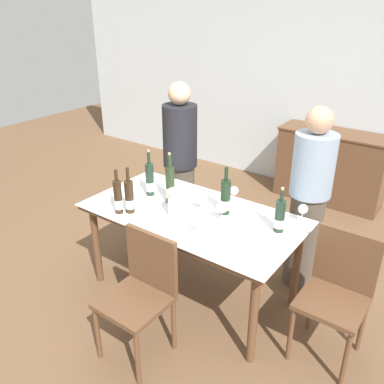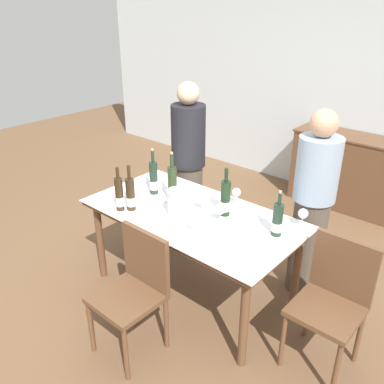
{
  "view_description": "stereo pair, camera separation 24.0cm",
  "coord_description": "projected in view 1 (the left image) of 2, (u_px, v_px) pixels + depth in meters",
  "views": [
    {
      "loc": [
        1.65,
        -2.25,
        2.27
      ],
      "look_at": [
        0.0,
        0.0,
        0.95
      ],
      "focal_mm": 38.0,
      "sensor_mm": 36.0,
      "label": 1
    },
    {
      "loc": [
        1.84,
        -2.1,
        2.27
      ],
      "look_at": [
        0.0,
        0.0,
        0.95
      ],
      "focal_mm": 38.0,
      "sensor_mm": 36.0,
      "label": 2
    }
  ],
  "objects": [
    {
      "name": "wine_glass_4",
      "position": [
        234.0,
        191.0,
        3.29
      ],
      "size": [
        0.07,
        0.07,
        0.14
      ],
      "color": "white",
      "rests_on": "dining_table"
    },
    {
      "name": "dining_table",
      "position": [
        192.0,
        221.0,
        3.2
      ],
      "size": [
        1.71,
        0.9,
        0.77
      ],
      "color": "brown",
      "rests_on": "ground_plane"
    },
    {
      "name": "person_host",
      "position": [
        180.0,
        165.0,
        3.99
      ],
      "size": [
        0.33,
        0.33,
        1.61
      ],
      "color": "#51473D",
      "rests_on": "ground_plane"
    },
    {
      "name": "wine_glass_1",
      "position": [
        303.0,
        210.0,
        2.98
      ],
      "size": [
        0.07,
        0.07,
        0.15
      ],
      "color": "white",
      "rests_on": "dining_table"
    },
    {
      "name": "wine_glass_2",
      "position": [
        197.0,
        221.0,
        2.87
      ],
      "size": [
        0.08,
        0.08,
        0.14
      ],
      "color": "white",
      "rests_on": "dining_table"
    },
    {
      "name": "wine_bottle_3",
      "position": [
        280.0,
        217.0,
        2.87
      ],
      "size": [
        0.07,
        0.07,
        0.34
      ],
      "color": "#1E3323",
      "rests_on": "dining_table"
    },
    {
      "name": "ice_bucket",
      "position": [
        179.0,
        202.0,
        3.09
      ],
      "size": [
        0.18,
        0.18,
        0.2
      ],
      "color": "white",
      "rests_on": "dining_table"
    },
    {
      "name": "back_wall",
      "position": [
        326.0,
        80.0,
        4.89
      ],
      "size": [
        8.0,
        0.1,
        2.8
      ],
      "color": "silver",
      "rests_on": "ground_plane"
    },
    {
      "name": "person_guest_left",
      "position": [
        308.0,
        202.0,
        3.3
      ],
      "size": [
        0.33,
        0.33,
        1.57
      ],
      "color": "#51473D",
      "rests_on": "ground_plane"
    },
    {
      "name": "chair_near_front",
      "position": [
        142.0,
        287.0,
        2.73
      ],
      "size": [
        0.42,
        0.42,
        0.89
      ],
      "color": "brown",
      "rests_on": "ground_plane"
    },
    {
      "name": "chair_right_end",
      "position": [
        338.0,
        287.0,
        2.72
      ],
      "size": [
        0.42,
        0.42,
        0.91
      ],
      "color": "brown",
      "rests_on": "ground_plane"
    },
    {
      "name": "ground_plane",
      "position": [
        192.0,
        291.0,
        3.5
      ],
      "size": [
        12.0,
        12.0,
        0.0
      ],
      "primitive_type": "plane",
      "color": "brown"
    },
    {
      "name": "wine_bottle_2",
      "position": [
        225.0,
        198.0,
        3.1
      ],
      "size": [
        0.08,
        0.08,
        0.39
      ],
      "color": "black",
      "rests_on": "dining_table"
    },
    {
      "name": "wine_bottle_1",
      "position": [
        118.0,
        198.0,
        3.12
      ],
      "size": [
        0.06,
        0.06,
        0.36
      ],
      "color": "#332314",
      "rests_on": "dining_table"
    },
    {
      "name": "wine_bottle_5",
      "position": [
        150.0,
        180.0,
        3.41
      ],
      "size": [
        0.07,
        0.07,
        0.4
      ],
      "color": "#1E3323",
      "rests_on": "dining_table"
    },
    {
      "name": "wine_bottle_4",
      "position": [
        129.0,
        197.0,
        3.13
      ],
      "size": [
        0.07,
        0.07,
        0.37
      ],
      "color": "#332314",
      "rests_on": "dining_table"
    },
    {
      "name": "sideboard_cabinet",
      "position": [
        331.0,
        167.0,
        4.92
      ],
      "size": [
        1.29,
        0.46,
        0.88
      ],
      "color": "brown",
      "rests_on": "ground_plane"
    },
    {
      "name": "wine_glass_0",
      "position": [
        201.0,
        199.0,
        3.18
      ],
      "size": [
        0.08,
        0.08,
        0.13
      ],
      "color": "white",
      "rests_on": "dining_table"
    },
    {
      "name": "wine_bottle_0",
      "position": [
        170.0,
        186.0,
        3.28
      ],
      "size": [
        0.08,
        0.08,
        0.43
      ],
      "color": "#28381E",
      "rests_on": "dining_table"
    },
    {
      "name": "wine_glass_3",
      "position": [
        222.0,
        208.0,
        3.01
      ],
      "size": [
        0.08,
        0.08,
        0.15
      ],
      "color": "white",
      "rests_on": "dining_table"
    }
  ]
}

